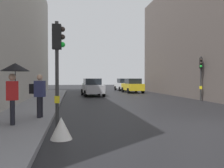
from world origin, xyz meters
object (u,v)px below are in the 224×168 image
at_px(traffic_light_mid_street, 201,70).
at_px(pedestrian_with_umbrella, 14,76).
at_px(pedestrian_with_grey_backpack, 39,93).
at_px(car_yellow_taxi, 133,86).
at_px(car_white_compact, 124,85).
at_px(traffic_light_near_left, 58,55).
at_px(car_green_estate, 90,85).
at_px(car_silver_hatchback, 93,87).
at_px(warning_sign_triangle, 61,128).

xyz_separation_m(traffic_light_mid_street, pedestrian_with_umbrella, (-11.93, -8.82, -0.57)).
bearing_deg(pedestrian_with_grey_backpack, car_yellow_taxi, 65.39).
bearing_deg(car_white_compact, traffic_light_near_left, -106.66).
relative_size(car_green_estate, pedestrian_with_umbrella, 1.97).
bearing_deg(car_silver_hatchback, traffic_light_near_left, -98.74).
bearing_deg(pedestrian_with_umbrella, traffic_light_mid_street, 36.50).
xyz_separation_m(car_white_compact, warning_sign_triangle, (-7.66, -27.46, -0.55)).
height_order(traffic_light_mid_street, car_yellow_taxi, traffic_light_mid_street).
height_order(car_white_compact, pedestrian_with_grey_backpack, pedestrian_with_grey_backpack).
xyz_separation_m(car_white_compact, pedestrian_with_grey_backpack, (-8.70, -24.31, 0.29)).
distance_m(traffic_light_near_left, pedestrian_with_umbrella, 1.71).
bearing_deg(pedestrian_with_grey_backpack, pedestrian_with_umbrella, -113.96).
height_order(traffic_light_mid_street, warning_sign_triangle, traffic_light_mid_street).
relative_size(traffic_light_near_left, car_white_compact, 0.86).
height_order(car_white_compact, pedestrian_with_umbrella, pedestrian_with_umbrella).
height_order(car_silver_hatchback, warning_sign_triangle, car_silver_hatchback).
relative_size(pedestrian_with_umbrella, warning_sign_triangle, 3.29).
distance_m(traffic_light_near_left, car_white_compact, 27.35).
bearing_deg(pedestrian_with_grey_backpack, traffic_light_mid_street, 33.26).
xyz_separation_m(traffic_light_mid_street, car_white_compact, (-2.60, 16.90, -1.53)).
bearing_deg(car_yellow_taxi, pedestrian_with_umbrella, -114.56).
xyz_separation_m(traffic_light_near_left, car_green_estate, (2.79, 24.10, -1.67)).
height_order(traffic_light_near_left, car_white_compact, traffic_light_near_left).
height_order(pedestrian_with_umbrella, warning_sign_triangle, pedestrian_with_umbrella).
bearing_deg(traffic_light_near_left, car_green_estate, 83.41).
bearing_deg(traffic_light_near_left, pedestrian_with_grey_backpack, 115.24).
distance_m(pedestrian_with_umbrella, pedestrian_with_grey_backpack, 1.69).
bearing_deg(pedestrian_with_umbrella, car_green_estate, 79.74).
relative_size(car_green_estate, warning_sign_triangle, 6.48).
bearing_deg(pedestrian_with_umbrella, pedestrian_with_grey_backpack, 66.04).
xyz_separation_m(traffic_light_near_left, car_white_compact, (7.83, 26.15, -1.67)).
height_order(car_yellow_taxi, warning_sign_triangle, car_yellow_taxi).
bearing_deg(car_yellow_taxi, traffic_light_near_left, -110.59).
xyz_separation_m(traffic_light_near_left, warning_sign_triangle, (0.17, -1.30, -2.22)).
bearing_deg(car_green_estate, car_silver_hatchback, -92.07).
distance_m(traffic_light_mid_street, car_yellow_taxi, 11.97).
bearing_deg(pedestrian_with_umbrella, car_yellow_taxi, 65.44).
relative_size(car_white_compact, pedestrian_with_grey_backpack, 2.43).
bearing_deg(car_white_compact, pedestrian_with_umbrella, -109.93).
distance_m(traffic_light_near_left, pedestrian_with_grey_backpack, 2.46).
height_order(car_yellow_taxi, car_green_estate, same).
bearing_deg(traffic_light_mid_street, car_yellow_taxi, 102.65).
bearing_deg(car_green_estate, pedestrian_with_grey_backpack, -99.33).
height_order(car_green_estate, pedestrian_with_grey_backpack, pedestrian_with_grey_backpack).
distance_m(car_yellow_taxi, car_silver_hatchback, 7.02).
xyz_separation_m(traffic_light_near_left, pedestrian_with_umbrella, (-1.50, 0.43, -0.71)).
bearing_deg(pedestrian_with_grey_backpack, car_silver_hatchback, 76.84).
bearing_deg(pedestrian_with_grey_backpack, car_white_compact, 70.31).
distance_m(car_yellow_taxi, car_green_estate, 6.01).
distance_m(car_silver_hatchback, pedestrian_with_grey_backpack, 14.81).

